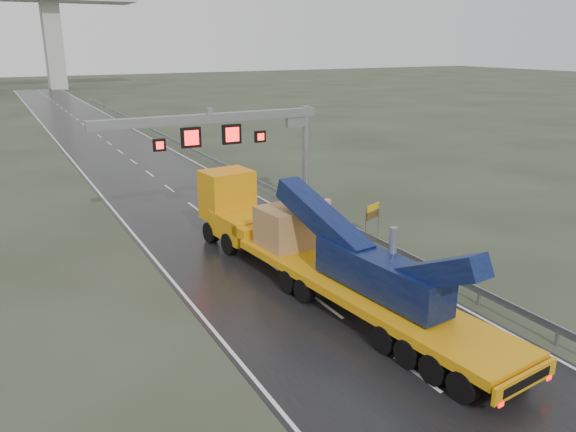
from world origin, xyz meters
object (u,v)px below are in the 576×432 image
sign_gantry (242,135)px  heavy_haul_truck (301,242)px  exit_sign_pair (373,214)px  striped_barrier (326,207)px

sign_gantry → heavy_haul_truck: sign_gantry is taller
sign_gantry → exit_sign_pair: (5.00, -7.62, -4.04)m
heavy_haul_truck → exit_sign_pair: bearing=19.0°
sign_gantry → heavy_haul_truck: (-1.59, -10.68, -3.68)m
heavy_haul_truck → striped_barrier: (6.77, 8.57, -1.37)m
heavy_haul_truck → exit_sign_pair: 7.28m
striped_barrier → exit_sign_pair: bearing=-104.8°
exit_sign_pair → sign_gantry: bearing=100.9°
sign_gantry → striped_barrier: (5.17, -2.11, -5.06)m
sign_gantry → striped_barrier: size_ratio=13.38×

